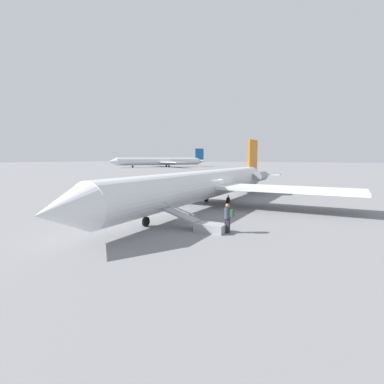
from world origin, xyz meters
TOP-DOWN VIEW (x-y plane):
  - ground_plane at (0.00, 0.00)m, footprint 600.00×600.00m
  - airplane_main at (-0.98, -0.04)m, footprint 33.62×25.73m
  - airplane_far_right at (-94.87, -74.04)m, footprint 45.21×36.12m
  - boarding_stairs at (8.04, 4.18)m, footprint 1.21×4.06m
  - passenger at (7.76, 5.59)m, footprint 0.36×0.55m

SIDE VIEW (x-z plane):
  - ground_plane at x=0.00m, z-range 0.00..0.00m
  - boarding_stairs at x=8.04m, z-range -0.47..1.21m
  - passenger at x=7.76m, z-range 0.13..1.87m
  - airplane_main at x=-0.98m, z-range -1.36..5.38m
  - airplane_far_right at x=-94.87m, z-range -1.87..7.34m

